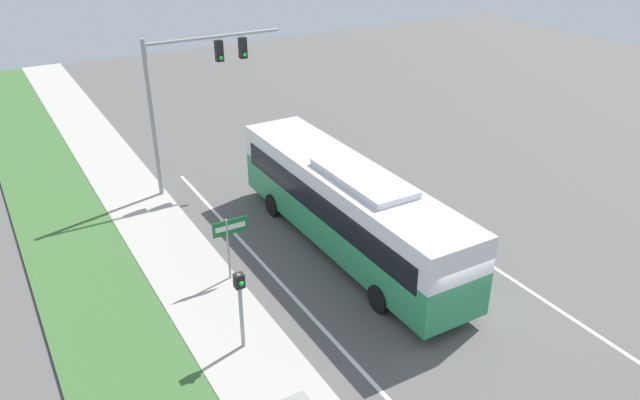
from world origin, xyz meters
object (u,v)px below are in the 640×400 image
at_px(bus, 348,203).
at_px(signal_gantry, 189,82).
at_px(pedestrian_signal, 240,298).
at_px(street_sign, 229,237).

relative_size(bus, signal_gantry, 1.78).
height_order(bus, pedestrian_signal, bus).
relative_size(bus, pedestrian_signal, 4.67).
bearing_deg(bus, street_sign, 177.37).
xyz_separation_m(signal_gantry, pedestrian_signal, (-2.85, -11.41, -3.12)).
bearing_deg(pedestrian_signal, signal_gantry, 75.97).
xyz_separation_m(pedestrian_signal, street_sign, (1.17, 3.59, -0.09)).
xyz_separation_m(bus, pedestrian_signal, (-5.82, -3.38, -0.09)).
bearing_deg(street_sign, signal_gantry, 77.85).
height_order(bus, street_sign, bus).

